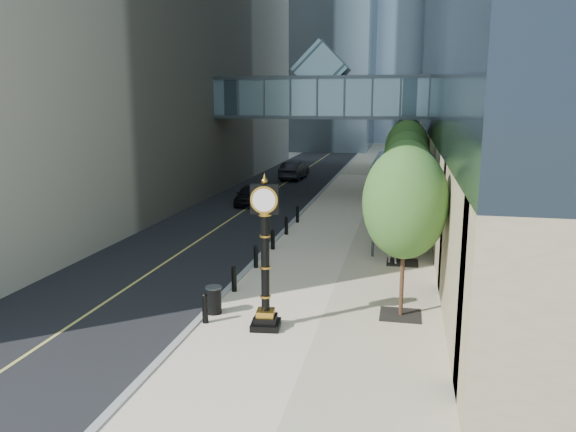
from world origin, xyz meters
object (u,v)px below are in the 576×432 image
(trash_bin, at_px, (214,301))
(street_clock, at_px, (265,265))
(car_near, at_px, (249,195))
(pedestrian, at_px, (393,244))
(car_far, at_px, (294,170))

(trash_bin, bearing_deg, street_clock, -22.94)
(street_clock, bearing_deg, car_near, 100.83)
(pedestrian, relative_size, car_far, 0.35)
(street_clock, height_order, car_far, street_clock)
(street_clock, distance_m, trash_bin, 2.78)
(street_clock, height_order, pedestrian, street_clock)
(pedestrian, bearing_deg, trash_bin, 71.31)
(pedestrian, height_order, car_near, pedestrian)
(trash_bin, bearing_deg, pedestrian, 51.95)
(car_near, bearing_deg, street_clock, -76.06)
(car_far, bearing_deg, street_clock, 103.37)
(trash_bin, relative_size, car_near, 0.22)
(trash_bin, xyz_separation_m, pedestrian, (5.84, 7.47, 0.43))
(street_clock, distance_m, pedestrian, 9.24)
(pedestrian, distance_m, car_far, 28.49)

